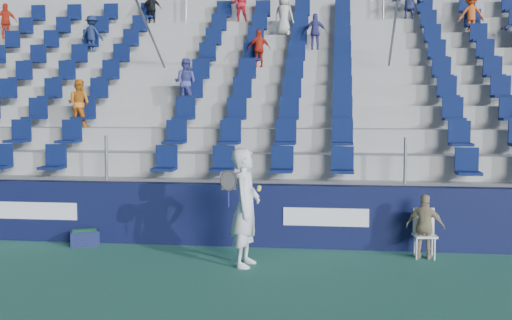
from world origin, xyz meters
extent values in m
plane|color=#2F6F57|center=(0.00, 0.00, 0.00)|extent=(70.00, 70.00, 0.00)
cube|color=#0F1337|center=(0.00, 3.15, 0.60)|extent=(24.00, 0.30, 1.20)
cube|color=white|center=(-5.00, 2.99, 0.62)|extent=(3.20, 0.02, 0.34)
cube|color=white|center=(1.50, 2.99, 0.62)|extent=(1.60, 0.02, 0.34)
cube|color=#9E9E99|center=(0.00, 3.72, 0.60)|extent=(24.00, 0.85, 1.20)
cube|color=#9E9E99|center=(0.00, 4.57, 0.85)|extent=(24.00, 0.85, 1.70)
cube|color=#9E9E99|center=(0.00, 5.42, 1.10)|extent=(24.00, 0.85, 2.20)
cube|color=#9E9E99|center=(0.00, 6.28, 1.35)|extent=(24.00, 0.85, 2.70)
cube|color=#9E9E99|center=(0.00, 7.12, 1.60)|extent=(24.00, 0.85, 3.20)
cube|color=#9E9E99|center=(0.00, 7.97, 1.85)|extent=(24.00, 0.85, 3.70)
cube|color=#9E9E99|center=(0.00, 8.82, 2.10)|extent=(24.00, 0.85, 4.20)
cube|color=#9E9E99|center=(0.00, 9.68, 2.35)|extent=(24.00, 0.85, 4.70)
cube|color=#9E9E99|center=(0.00, 10.52, 2.60)|extent=(24.00, 0.85, 5.20)
cube|color=#9E9E99|center=(0.00, 11.20, 3.10)|extent=(24.00, 0.50, 6.20)
cube|color=#0B1744|center=(0.00, 3.72, 1.55)|extent=(16.05, 0.50, 0.70)
cube|color=#0B1744|center=(0.00, 4.57, 2.05)|extent=(16.05, 0.50, 0.70)
cube|color=#0B1744|center=(0.00, 5.42, 2.55)|extent=(16.05, 0.50, 0.70)
cube|color=#0B1744|center=(0.00, 6.28, 3.05)|extent=(16.05, 0.50, 0.70)
cube|color=#0B1744|center=(0.00, 7.12, 3.55)|extent=(16.05, 0.50, 0.70)
cube|color=#0B1744|center=(0.00, 7.97, 4.05)|extent=(16.05, 0.50, 0.70)
cube|color=#0B1744|center=(0.00, 8.82, 4.55)|extent=(16.05, 0.50, 0.70)
cube|color=#0B1744|center=(0.00, 9.68, 5.05)|extent=(16.05, 0.50, 0.70)
cube|color=#0B1744|center=(0.00, 10.52, 5.55)|extent=(16.05, 0.50, 0.70)
cylinder|color=gray|center=(-3.00, 7.12, 4.35)|extent=(0.06, 7.68, 4.55)
cylinder|color=gray|center=(3.00, 7.12, 4.35)|extent=(0.06, 7.68, 4.55)
imported|color=red|center=(-1.28, 10.47, 5.77)|extent=(0.61, 0.50, 1.14)
imported|color=red|center=(-0.37, 7.92, 4.20)|extent=(0.63, 0.38, 1.00)
imported|color=black|center=(-4.02, 10.47, 5.69)|extent=(0.62, 0.41, 0.98)
imported|color=#423F8C|center=(1.07, 8.77, 4.71)|extent=(0.60, 0.27, 1.02)
imported|color=#DA5319|center=(5.32, 9.62, 5.23)|extent=(0.71, 0.43, 1.06)
imported|color=orange|center=(-4.31, 5.38, 2.76)|extent=(0.57, 0.46, 1.12)
imported|color=#424592|center=(-1.96, 6.23, 3.27)|extent=(0.59, 0.48, 1.14)
imported|color=#3D4787|center=(3.73, 10.47, 5.73)|extent=(1.03, 0.49, 1.07)
imported|color=#19274C|center=(-5.29, 8.77, 4.74)|extent=(0.75, 0.50, 1.07)
imported|color=beige|center=(0.12, 9.62, 5.29)|extent=(0.66, 0.53, 1.18)
imported|color=red|center=(-8.34, 9.62, 5.25)|extent=(0.70, 0.43, 1.11)
imported|color=silver|center=(0.18, 1.59, 1.00)|extent=(0.55, 0.78, 2.00)
cylinder|color=navy|center=(-0.07, 1.34, 1.18)|extent=(0.03, 0.03, 0.28)
torus|color=black|center=(-0.07, 1.34, 1.48)|extent=(0.30, 0.17, 0.28)
plane|color=#262626|center=(-0.07, 1.34, 1.48)|extent=(0.30, 0.16, 0.29)
sphere|color=yellow|center=(0.43, 1.39, 1.33)|extent=(0.07, 0.07, 0.07)
sphere|color=yellow|center=(0.43, 1.45, 1.36)|extent=(0.07, 0.07, 0.07)
cube|color=white|center=(3.26, 2.55, 0.40)|extent=(0.43, 0.43, 0.04)
cube|color=white|center=(3.26, 2.73, 0.64)|extent=(0.38, 0.09, 0.47)
cylinder|color=white|center=(3.11, 2.40, 0.19)|extent=(0.03, 0.03, 0.38)
cylinder|color=white|center=(3.41, 2.40, 0.19)|extent=(0.03, 0.03, 0.38)
cylinder|color=white|center=(3.11, 2.70, 0.19)|extent=(0.03, 0.03, 0.38)
cylinder|color=white|center=(3.41, 2.70, 0.19)|extent=(0.03, 0.03, 0.38)
imported|color=tan|center=(3.26, 2.50, 0.58)|extent=(0.73, 0.47, 1.15)
cube|color=#10173E|center=(-3.15, 2.75, 0.15)|extent=(0.64, 0.55, 0.30)
cube|color=#1E662D|center=(-3.15, 2.75, 0.22)|extent=(0.51, 0.42, 0.18)
camera|label=1|loc=(1.72, -8.98, 2.71)|focal=45.00mm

